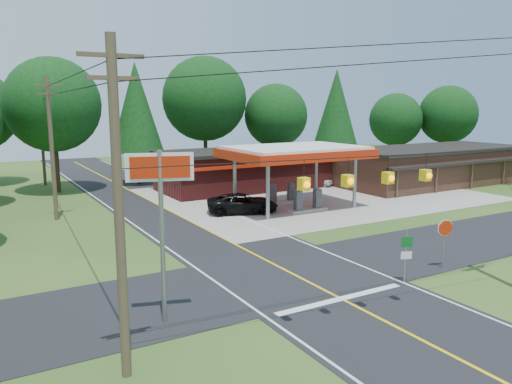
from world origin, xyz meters
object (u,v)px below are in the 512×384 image
suv_car (243,204)px  big_stop_sign (161,197)px  octagonal_stop_sign (445,232)px  sedan_car (315,180)px  gas_canopy (295,154)px

suv_car → big_stop_sign: (-11.70, -15.32, 4.05)m
big_stop_sign → octagonal_stop_sign: (14.20, -1.00, -2.91)m
suv_car → sedan_car: size_ratio=1.44×
sedan_car → suv_car: bearing=-177.7°
gas_canopy → sedan_car: gas_canopy is taller
suv_car → big_stop_sign: 19.70m
gas_canopy → octagonal_stop_sign: size_ratio=4.21×
sedan_car → octagonal_stop_sign: (-10.00, -23.94, 1.25)m
sedan_car → big_stop_sign: 33.60m
suv_car → big_stop_sign: bearing=162.6°
sedan_car → big_stop_sign: big_stop_sign is taller
big_stop_sign → sedan_car: bearing=43.5°
suv_car → big_stop_sign: size_ratio=0.82×
gas_canopy → big_stop_sign: bearing=-137.2°
gas_canopy → big_stop_sign: big_stop_sign is taller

